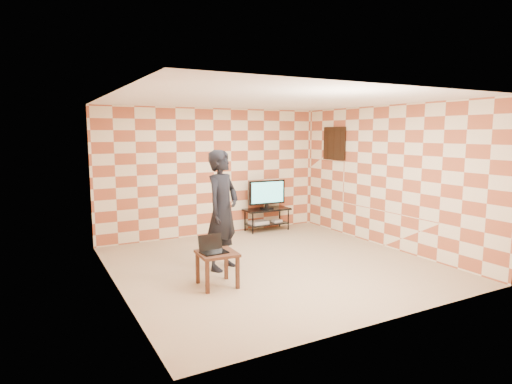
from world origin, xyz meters
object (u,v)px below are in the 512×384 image
tv_stand (267,214)px  tv (267,193)px  person (222,210)px  side_table (217,258)px

tv_stand → tv: 0.49m
tv_stand → person: 2.89m
side_table → person: 0.98m
tv_stand → person: person is taller
tv_stand → tv: bearing=-87.5°
tv → side_table: 3.65m
tv → side_table: bearing=-131.1°
side_table → person: person is taller
tv_stand → person: bearing=-134.3°
person → tv: bearing=12.5°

